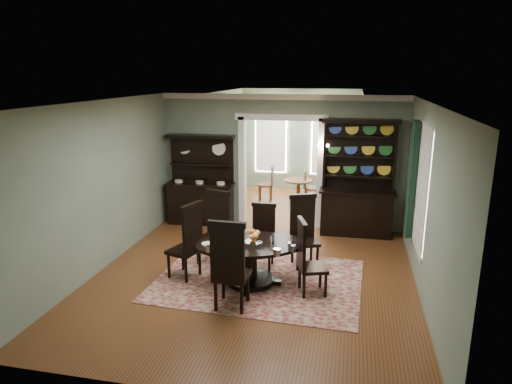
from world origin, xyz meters
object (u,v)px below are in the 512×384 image
(welsh_dresser, at_px, (357,194))
(parlor_table, at_px, (298,189))
(sideboard, at_px, (201,193))
(dining_table, at_px, (250,255))

(welsh_dresser, xyz_separation_m, parlor_table, (-1.51, 1.92, -0.45))
(sideboard, height_order, parlor_table, sideboard)
(parlor_table, bearing_deg, dining_table, -92.62)
(welsh_dresser, bearing_deg, dining_table, -121.56)
(dining_table, relative_size, parlor_table, 2.80)
(sideboard, height_order, welsh_dresser, welsh_dresser)
(dining_table, xyz_separation_m, parlor_table, (0.22, 4.81, -0.04))
(parlor_table, bearing_deg, sideboard, -137.59)
(parlor_table, bearing_deg, welsh_dresser, -51.93)
(sideboard, xyz_separation_m, parlor_table, (2.07, 1.89, -0.27))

